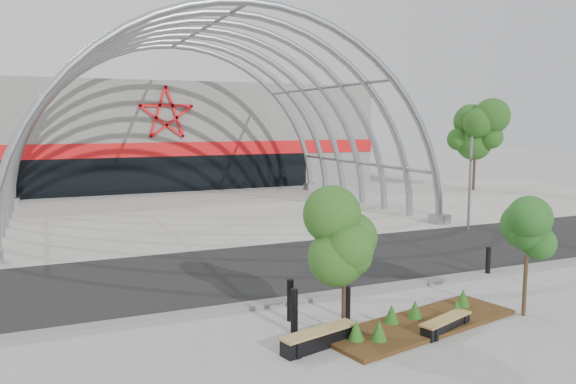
# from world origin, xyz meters

# --- Properties ---
(ground) EXTENTS (140.00, 140.00, 0.00)m
(ground) POSITION_xyz_m (0.00, 0.00, 0.00)
(ground) COLOR gray
(ground) RESTS_ON ground
(road) EXTENTS (140.00, 7.00, 0.02)m
(road) POSITION_xyz_m (0.00, 3.50, 0.01)
(road) COLOR black
(road) RESTS_ON ground
(forecourt) EXTENTS (60.00, 17.00, 0.04)m
(forecourt) POSITION_xyz_m (0.00, 15.50, 0.02)
(forecourt) COLOR #AAA498
(forecourt) RESTS_ON ground
(kerb) EXTENTS (60.00, 0.50, 0.12)m
(kerb) POSITION_xyz_m (0.00, -0.25, 0.06)
(kerb) COLOR slate
(kerb) RESTS_ON ground
(arena_building) EXTENTS (34.00, 15.24, 8.00)m
(arena_building) POSITION_xyz_m (0.00, 33.45, 3.99)
(arena_building) COLOR slate
(arena_building) RESTS_ON ground
(vault_canopy) EXTENTS (20.80, 15.80, 20.36)m
(vault_canopy) POSITION_xyz_m (0.00, 15.50, 0.02)
(vault_canopy) COLOR gray
(vault_canopy) RESTS_ON ground
(planting_bed) EXTENTS (5.74, 2.80, 0.58)m
(planting_bed) POSITION_xyz_m (0.47, -3.26, 0.14)
(planting_bed) COLOR #38250C
(planting_bed) RESTS_ON ground
(signal_pole) EXTENTS (0.34, 0.61, 4.41)m
(signal_pole) POSITION_xyz_m (10.26, 6.20, 2.30)
(signal_pole) COLOR slate
(signal_pole) RESTS_ON ground
(street_tree_0) EXTENTS (1.42, 1.42, 3.24)m
(street_tree_0) POSITION_xyz_m (-1.48, -2.86, 2.33)
(street_tree_0) COLOR black
(street_tree_0) RESTS_ON ground
(street_tree_1) EXTENTS (1.34, 1.34, 3.16)m
(street_tree_1) POSITION_xyz_m (3.54, -3.69, 2.27)
(street_tree_1) COLOR #342315
(street_tree_1) RESTS_ON ground
(bench_0) EXTENTS (2.08, 0.93, 0.43)m
(bench_0) POSITION_xyz_m (-2.43, -3.45, 0.21)
(bench_0) COLOR black
(bench_0) RESTS_ON ground
(bench_1) EXTENTS (1.78, 0.95, 0.37)m
(bench_1) POSITION_xyz_m (0.84, -3.83, 0.18)
(bench_1) COLOR black
(bench_1) RESTS_ON ground
(bollard_0) EXTENTS (0.18, 0.18, 1.11)m
(bollard_0) POSITION_xyz_m (-2.59, -2.41, 0.56)
(bollard_0) COLOR black
(bollard_0) RESTS_ON ground
(bollard_1) EXTENTS (0.18, 0.18, 1.09)m
(bollard_1) POSITION_xyz_m (-2.34, -1.58, 0.55)
(bollard_1) COLOR black
(bollard_1) RESTS_ON ground
(bollard_2) EXTENTS (0.14, 0.14, 0.88)m
(bollard_2) POSITION_xyz_m (-0.91, -2.06, 0.44)
(bollard_2) COLOR black
(bollard_2) RESTS_ON ground
(bollard_3) EXTENTS (0.14, 0.14, 0.90)m
(bollard_3) POSITION_xyz_m (0.42, 0.52, 0.45)
(bollard_3) COLOR black
(bollard_3) RESTS_ON ground
(bollard_4) EXTENTS (0.16, 0.16, 1.00)m
(bollard_4) POSITION_xyz_m (5.36, -0.38, 0.50)
(bollard_4) COLOR black
(bollard_4) RESTS_ON ground
(bg_tree_1) EXTENTS (2.70, 2.70, 5.91)m
(bg_tree_1) POSITION_xyz_m (21.00, 18.00, 4.25)
(bg_tree_1) COLOR black
(bg_tree_1) RESTS_ON ground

